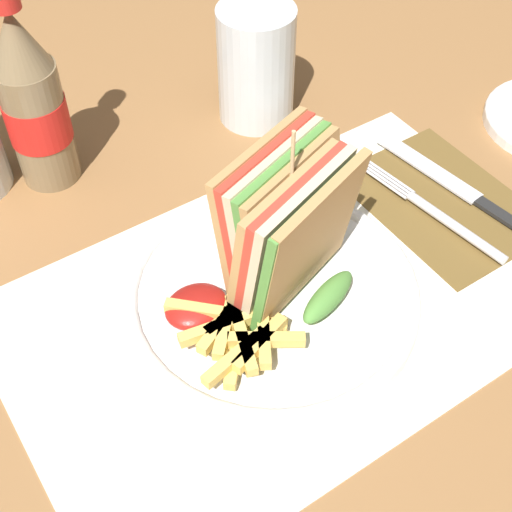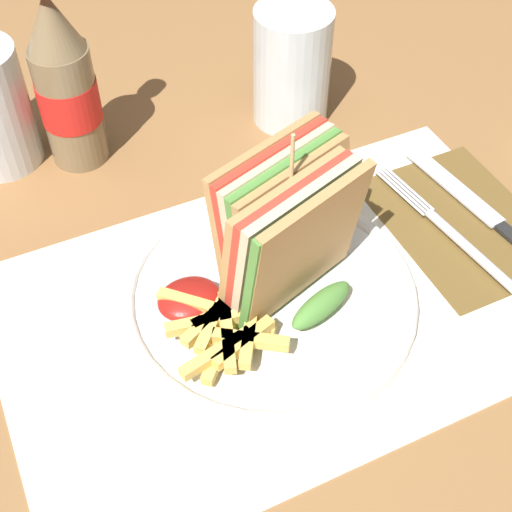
{
  "view_description": "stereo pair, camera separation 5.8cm",
  "coord_description": "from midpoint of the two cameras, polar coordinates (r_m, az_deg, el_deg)",
  "views": [
    {
      "loc": [
        -0.22,
        -0.28,
        0.47
      ],
      "look_at": [
        -0.0,
        0.04,
        0.04
      ],
      "focal_mm": 50.0,
      "sensor_mm": 36.0,
      "label": 1
    },
    {
      "loc": [
        -0.17,
        -0.31,
        0.47
      ],
      "look_at": [
        -0.0,
        0.04,
        0.04
      ],
      "focal_mm": 50.0,
      "sensor_mm": 36.0,
      "label": 2
    }
  ],
  "objects": [
    {
      "name": "ground_plane",
      "position": [
        0.59,
        -0.43,
        -5.09
      ],
      "size": [
        4.0,
        4.0,
        0.0
      ],
      "primitive_type": "plane",
      "color": "olive"
    },
    {
      "name": "placemat",
      "position": [
        0.6,
        0.2,
        -3.62
      ],
      "size": [
        0.48,
        0.3,
        0.0
      ],
      "color": "silver",
      "rests_on": "ground_plane"
    },
    {
      "name": "plate_main",
      "position": [
        0.59,
        -1.73,
        -3.28
      ],
      "size": [
        0.25,
        0.25,
        0.02
      ],
      "color": "white",
      "rests_on": "ground_plane"
    },
    {
      "name": "club_sandwich",
      "position": [
        0.55,
        -0.24,
        2.04
      ],
      "size": [
        0.13,
        0.12,
        0.15
      ],
      "color": "tan",
      "rests_on": "plate_main"
    },
    {
      "name": "fries_pile",
      "position": [
        0.55,
        -4.66,
        -6.12
      ],
      "size": [
        0.1,
        0.1,
        0.02
      ],
      "color": "#E0B756",
      "rests_on": "plate_main"
    },
    {
      "name": "ketchup_blob",
      "position": [
        0.56,
        -7.76,
        -4.19
      ],
      "size": [
        0.05,
        0.04,
        0.02
      ],
      "color": "maroon",
      "rests_on": "plate_main"
    },
    {
      "name": "napkin",
      "position": [
        0.69,
        12.38,
        4.19
      ],
      "size": [
        0.13,
        0.18,
        0.0
      ],
      "color": "brown",
      "rests_on": "ground_plane"
    },
    {
      "name": "fork",
      "position": [
        0.67,
        12.13,
        3.03
      ],
      "size": [
        0.03,
        0.18,
        0.01
      ],
      "rotation": [
        0.0,
        0.0,
        0.12
      ],
      "color": "silver",
      "rests_on": "napkin"
    },
    {
      "name": "knife",
      "position": [
        0.7,
        13.98,
        5.02
      ],
      "size": [
        0.04,
        0.2,
        0.0
      ],
      "rotation": [
        0.0,
        0.0,
        0.12
      ],
      "color": "black",
      "rests_on": "napkin"
    },
    {
      "name": "coke_bottle_near",
      "position": [
        0.69,
        -19.75,
        11.31
      ],
      "size": [
        0.06,
        0.06,
        0.2
      ],
      "color": "#7A6647",
      "rests_on": "ground_plane"
    },
    {
      "name": "glass_near",
      "position": [
        0.75,
        -2.28,
        14.92
      ],
      "size": [
        0.08,
        0.08,
        0.12
      ],
      "color": "silver",
      "rests_on": "ground_plane"
    }
  ]
}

